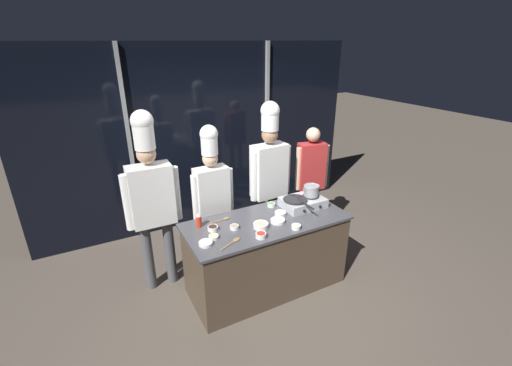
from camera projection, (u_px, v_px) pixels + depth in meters
The scene contains 23 objects.
ground_plane at pixel (266, 285), 4.09m from camera, with size 24.00×24.00×0.00m, color brown.
window_wall_back at pixel (204, 138), 5.12m from camera, with size 5.00×0.09×2.70m.
demo_counter at pixel (266, 254), 3.92m from camera, with size 1.81×0.78×0.88m.
portable_stove at pixel (303, 202), 4.04m from camera, with size 0.49×0.37×0.12m.
frying_pan at pixel (295, 198), 3.95m from camera, with size 0.29×0.49×0.04m.
stock_pot at pixel (311, 190), 4.04m from camera, with size 0.21×0.18×0.13m.
squeeze_bottle_chili at pixel (199, 220), 3.59m from camera, with size 0.06×0.06×0.16m.
prep_bowl_ginger at pixel (214, 237), 3.40m from camera, with size 0.10×0.10×0.04m.
prep_bowl_scallions at pixel (271, 205), 4.05m from camera, with size 0.09×0.09×0.04m.
prep_bowl_mushrooms at pixel (234, 227), 3.57m from camera, with size 0.10×0.10×0.04m.
prep_bowl_shrimp at pixel (261, 225), 3.59m from camera, with size 0.16×0.16×0.05m.
prep_bowl_noodles at pixel (280, 213), 3.84m from camera, with size 0.13×0.13×0.05m.
prep_bowl_chili_flakes at pixel (261, 235), 3.41m from camera, with size 0.11×0.11×0.05m.
prep_bowl_soy_glaze at pixel (213, 228), 3.54m from camera, with size 0.11×0.11×0.05m.
prep_bowl_bean_sprouts at pixel (278, 221), 3.70m from camera, with size 0.16×0.16×0.04m.
prep_bowl_garlic at pixel (206, 243), 3.29m from camera, with size 0.14×0.14×0.04m.
prep_bowl_chicken at pixel (296, 227), 3.57m from camera, with size 0.10×0.10×0.04m.
serving_spoon_slotted at pixel (224, 219), 3.76m from camera, with size 0.25×0.06×0.02m.
serving_spoon_solid at pixel (234, 241), 3.35m from camera, with size 0.26×0.15×0.02m.
chef_head at pixel (151, 193), 3.66m from camera, with size 0.60×0.25×2.08m.
chef_sous at pixel (212, 190), 4.02m from camera, with size 0.52×0.22×1.86m.
chef_line at pixel (269, 170), 4.30m from camera, with size 0.58×0.26×2.05m.
person_guest at pixel (311, 173), 4.71m from camera, with size 0.48×0.25×1.65m.
Camera 1 is at (-1.66, -2.85, 2.71)m, focal length 24.00 mm.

